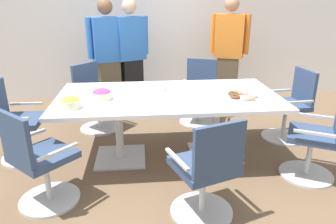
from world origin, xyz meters
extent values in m
cube|color=brown|center=(0.00, 0.00, -0.01)|extent=(10.00, 10.00, 0.01)
cube|color=white|center=(0.00, 2.40, 1.40)|extent=(8.00, 0.10, 2.80)
cube|color=white|center=(0.00, 0.00, 0.73)|extent=(2.40, 1.20, 0.04)
cube|color=silver|center=(-0.55, 0.00, 0.01)|extent=(0.56, 0.56, 0.02)
cylinder|color=silver|center=(-0.55, 0.00, 0.37)|extent=(0.09, 0.09, 0.69)
cube|color=silver|center=(0.55, 0.00, 0.01)|extent=(0.56, 0.56, 0.02)
cylinder|color=silver|center=(0.55, 0.00, 0.37)|extent=(0.09, 0.09, 0.69)
cylinder|color=silver|center=(-1.64, 0.11, 0.01)|extent=(0.54, 0.54, 0.02)
cylinder|color=silver|center=(-1.64, 0.11, 0.23)|extent=(0.05, 0.05, 0.41)
cube|color=#33476B|center=(-1.64, 0.11, 0.46)|extent=(0.46, 0.46, 0.06)
cube|color=silver|center=(-1.64, 0.36, 0.58)|extent=(0.37, 0.03, 0.02)
cube|color=silver|center=(-1.64, -0.13, 0.58)|extent=(0.37, 0.03, 0.02)
cylinder|color=silver|center=(-1.16, -0.75, 0.01)|extent=(0.76, 0.76, 0.02)
cylinder|color=silver|center=(-1.16, -0.75, 0.23)|extent=(0.05, 0.05, 0.41)
cube|color=#33476B|center=(-1.16, -0.75, 0.46)|extent=(0.65, 0.65, 0.06)
cube|color=#33476B|center=(-1.30, -0.90, 0.70)|extent=(0.35, 0.33, 0.42)
cube|color=silver|center=(-1.34, -0.58, 0.58)|extent=(0.27, 0.29, 0.02)
cube|color=silver|center=(-0.98, -0.91, 0.58)|extent=(0.27, 0.29, 0.02)
cylinder|color=silver|center=(0.19, -1.04, 0.01)|extent=(0.69, 0.69, 0.02)
cylinder|color=silver|center=(0.19, -1.04, 0.23)|extent=(0.05, 0.05, 0.41)
cube|color=#33476B|center=(0.19, -1.04, 0.46)|extent=(0.59, 0.59, 0.06)
cube|color=#33476B|center=(0.26, -1.24, 0.70)|extent=(0.43, 0.18, 0.42)
cube|color=silver|center=(-0.04, -1.12, 0.58)|extent=(0.15, 0.36, 0.02)
cube|color=silver|center=(0.42, -0.96, 0.58)|extent=(0.15, 0.36, 0.02)
cylinder|color=silver|center=(1.40, -0.55, 0.01)|extent=(0.73, 0.73, 0.02)
cylinder|color=silver|center=(1.40, -0.55, 0.23)|extent=(0.05, 0.05, 0.41)
cube|color=#33476B|center=(1.40, -0.55, 0.46)|extent=(0.62, 0.62, 0.06)
cube|color=silver|center=(1.28, -0.77, 0.58)|extent=(0.34, 0.20, 0.02)
cube|color=silver|center=(1.52, -0.34, 0.58)|extent=(0.34, 0.20, 0.02)
cylinder|color=silver|center=(1.55, 0.35, 0.01)|extent=(0.59, 0.59, 0.02)
cylinder|color=silver|center=(1.55, 0.35, 0.23)|extent=(0.05, 0.05, 0.41)
cube|color=#33476B|center=(1.55, 0.35, 0.46)|extent=(0.50, 0.50, 0.06)
cube|color=#33476B|center=(1.76, 0.37, 0.70)|extent=(0.08, 0.44, 0.42)
cube|color=silver|center=(1.58, 0.11, 0.58)|extent=(0.37, 0.07, 0.02)
cube|color=silver|center=(1.53, 0.60, 0.58)|extent=(0.37, 0.07, 0.02)
cylinder|color=silver|center=(0.54, 0.99, 0.01)|extent=(0.70, 0.70, 0.02)
cylinder|color=silver|center=(0.54, 0.99, 0.23)|extent=(0.05, 0.05, 0.41)
cube|color=#33476B|center=(0.54, 0.99, 0.46)|extent=(0.59, 0.59, 0.06)
cube|color=#33476B|center=(0.61, 1.19, 0.70)|extent=(0.42, 0.19, 0.42)
cube|color=silver|center=(0.77, 0.91, 0.58)|extent=(0.16, 0.35, 0.02)
cube|color=silver|center=(0.31, 1.08, 0.58)|extent=(0.16, 0.35, 0.02)
cylinder|color=silver|center=(-0.89, 0.89, 0.01)|extent=(0.76, 0.76, 0.02)
cylinder|color=silver|center=(-0.89, 0.89, 0.23)|extent=(0.05, 0.05, 0.41)
cube|color=#33476B|center=(-0.89, 0.89, 0.46)|extent=(0.65, 0.65, 0.06)
cube|color=#33476B|center=(-1.04, 1.02, 0.70)|extent=(0.32, 0.36, 0.42)
cube|color=silver|center=(-0.73, 1.07, 0.58)|extent=(0.30, 0.26, 0.02)
cube|color=silver|center=(-1.05, 0.70, 0.58)|extent=(0.30, 0.26, 0.02)
cube|color=brown|center=(-0.77, 1.56, 0.41)|extent=(0.37, 0.30, 0.83)
cube|color=blue|center=(-0.77, 1.56, 1.15)|extent=(0.49, 0.37, 0.65)
sphere|color=brown|center=(-0.77, 1.56, 1.62)|extent=(0.22, 0.22, 0.22)
cylinder|color=blue|center=(-0.52, 1.66, 1.18)|extent=(0.10, 0.10, 0.59)
cylinder|color=blue|center=(-1.02, 1.46, 1.18)|extent=(0.10, 0.10, 0.59)
cube|color=black|center=(-0.42, 1.68, 0.41)|extent=(0.38, 0.32, 0.82)
cube|color=blue|center=(-0.42, 1.68, 1.15)|extent=(0.49, 0.39, 0.65)
sphere|color=#DBAD89|center=(-0.42, 1.68, 1.62)|extent=(0.22, 0.22, 0.22)
cylinder|color=blue|center=(-0.19, 1.80, 1.18)|extent=(0.11, 0.11, 0.59)
cylinder|color=blue|center=(-0.66, 1.56, 1.18)|extent=(0.11, 0.11, 0.59)
cube|color=brown|center=(1.12, 1.63, 0.42)|extent=(0.37, 0.31, 0.84)
cube|color=orange|center=(1.12, 1.63, 1.17)|extent=(0.49, 0.38, 0.67)
sphere|color=tan|center=(1.12, 1.63, 1.65)|extent=(0.23, 0.23, 0.23)
cylinder|color=orange|center=(1.37, 1.52, 1.21)|extent=(0.11, 0.11, 0.60)
cylinder|color=orange|center=(0.88, 1.73, 1.21)|extent=(0.11, 0.11, 0.60)
cylinder|color=beige|center=(-0.97, -0.34, 0.79)|extent=(0.19, 0.19, 0.08)
ellipsoid|color=yellow|center=(-0.97, -0.34, 0.83)|extent=(0.17, 0.17, 0.07)
cylinder|color=beige|center=(-0.70, -0.09, 0.79)|extent=(0.21, 0.21, 0.08)
ellipsoid|color=#9E3D8E|center=(-0.70, -0.09, 0.83)|extent=(0.19, 0.19, 0.07)
cylinder|color=white|center=(0.78, -0.17, 0.76)|extent=(0.31, 0.31, 0.01)
torus|color=pink|center=(0.89, -0.19, 0.78)|extent=(0.11, 0.11, 0.03)
torus|color=pink|center=(0.84, -0.08, 0.78)|extent=(0.11, 0.11, 0.03)
torus|color=tan|center=(0.76, -0.06, 0.78)|extent=(0.11, 0.11, 0.03)
torus|color=brown|center=(0.69, -0.10, 0.78)|extent=(0.11, 0.11, 0.03)
torus|color=brown|center=(0.69, -0.22, 0.78)|extent=(0.11, 0.11, 0.03)
torus|color=pink|center=(0.77, -0.27, 0.78)|extent=(0.11, 0.11, 0.03)
torus|color=tan|center=(0.83, -0.26, 0.78)|extent=(0.11, 0.11, 0.03)
cylinder|color=white|center=(-0.11, 0.21, 0.75)|extent=(0.22, 0.22, 0.01)
cylinder|color=silver|center=(-0.11, 0.21, 0.76)|extent=(0.22, 0.22, 0.01)
cylinder|color=white|center=(-0.11, 0.21, 0.77)|extent=(0.22, 0.22, 0.01)
cylinder|color=silver|center=(-0.11, 0.21, 0.77)|extent=(0.22, 0.22, 0.01)
cylinder|color=white|center=(-0.11, 0.21, 0.78)|extent=(0.22, 0.22, 0.01)
camera|label=1|loc=(-0.31, -3.25, 1.77)|focal=33.39mm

